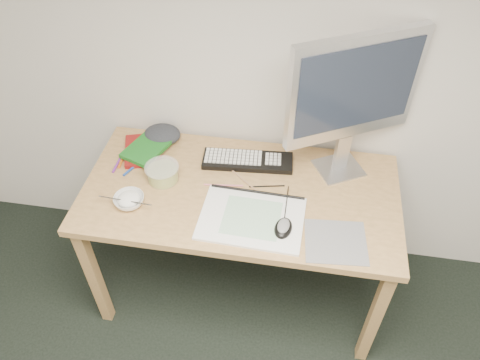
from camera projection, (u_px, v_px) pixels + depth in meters
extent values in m
plane|color=silver|center=(271.00, 37.00, 1.94)|extent=(3.60, 0.00, 3.60)
cube|color=tan|center=(95.00, 277.00, 2.21)|extent=(0.05, 0.05, 0.71)
cube|color=tan|center=(374.00, 318.00, 2.06)|extent=(0.05, 0.05, 0.71)
cube|color=tan|center=(135.00, 188.00, 2.63)|extent=(0.05, 0.05, 0.71)
cube|color=tan|center=(370.00, 216.00, 2.48)|extent=(0.05, 0.05, 0.71)
cube|color=tan|center=(240.00, 193.00, 2.08)|extent=(1.40, 0.70, 0.03)
cube|color=slate|center=(336.00, 242.00, 1.87)|extent=(0.26, 0.24, 0.00)
cube|color=white|center=(252.00, 218.00, 1.95)|extent=(0.44, 0.32, 0.01)
cube|color=black|center=(248.00, 161.00, 2.19)|extent=(0.43, 0.17, 0.02)
cube|color=silver|center=(339.00, 168.00, 2.17)|extent=(0.26, 0.25, 0.01)
cube|color=silver|center=(342.00, 153.00, 2.10)|extent=(0.07, 0.05, 0.19)
cube|color=silver|center=(355.00, 88.00, 1.86)|extent=(0.53, 0.31, 0.47)
cube|color=black|center=(355.00, 86.00, 1.86)|extent=(0.46, 0.26, 0.37)
ellipsoid|color=black|center=(283.00, 226.00, 1.88)|extent=(0.08, 0.12, 0.04)
imported|color=white|center=(129.00, 201.00, 2.00)|extent=(0.17, 0.17, 0.04)
cylinder|color=#B6B6B8|center=(125.00, 201.00, 1.97)|extent=(0.23, 0.03, 0.02)
cylinder|color=gold|center=(162.00, 173.00, 2.10)|extent=(0.19, 0.19, 0.07)
cube|color=maroon|center=(143.00, 150.00, 2.25)|extent=(0.23, 0.27, 0.02)
cube|color=#18611C|center=(147.00, 148.00, 2.22)|extent=(0.22, 0.26, 0.02)
ellipsoid|color=#24272B|center=(162.00, 135.00, 2.30)|extent=(0.17, 0.14, 0.06)
cylinder|color=#DB6D82|center=(223.00, 185.00, 2.09)|extent=(0.18, 0.03, 0.01)
cylinder|color=#A77D58|center=(244.00, 180.00, 2.11)|extent=(0.16, 0.14, 0.01)
cylinder|color=black|center=(267.00, 186.00, 2.09)|extent=(0.16, 0.04, 0.01)
cylinder|color=#1B3F96|center=(133.00, 168.00, 2.17)|extent=(0.06, 0.12, 0.01)
cylinder|color=#C95D17|center=(123.00, 157.00, 2.22)|extent=(0.03, 0.15, 0.01)
cylinder|color=#6F2893|center=(118.00, 163.00, 2.19)|extent=(0.01, 0.12, 0.01)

